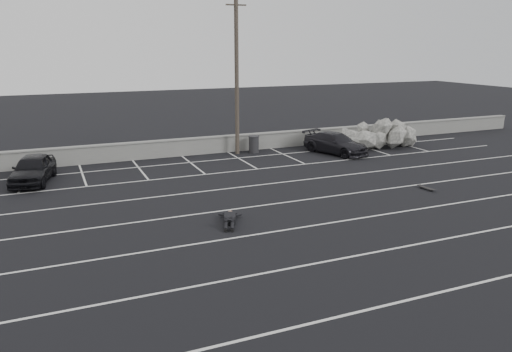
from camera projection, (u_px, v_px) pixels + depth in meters
name	position (u px, v px, depth m)	size (l,w,h in m)	color
ground	(326.00, 224.00, 19.12)	(120.00, 120.00, 0.00)	black
seawall	(212.00, 145.00, 31.44)	(50.00, 0.45, 1.06)	gray
stall_lines	(275.00, 193.00, 23.01)	(36.00, 20.05, 0.01)	silver
car_left	(33.00, 169.00, 24.68)	(1.64, 4.07, 1.39)	black
car_right	(336.00, 143.00, 31.35)	(1.81, 4.46, 1.30)	black
utility_pole	(237.00, 76.00, 30.17)	(1.27, 0.25, 9.53)	#4C4238
trash_bin	(254.00, 144.00, 31.57)	(0.85, 0.85, 1.07)	#28282B
riprap_pile	(378.00, 139.00, 33.34)	(5.70, 4.32, 1.44)	#A6A49B
person	(230.00, 215.00, 19.39)	(1.77, 2.60, 0.48)	black
skateboard	(427.00, 188.00, 23.59)	(0.28, 0.83, 0.10)	black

